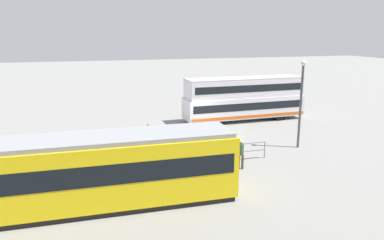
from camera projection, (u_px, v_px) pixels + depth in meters
The scene contains 8 objects.
ground_plane at pixel (206, 132), 28.58m from camera, with size 160.00×160.00×0.00m, color gray.
double_decker_bus at pixel (244, 99), 32.18m from camera, with size 10.90×2.71×3.81m.
tram_yellow at pixel (95, 171), 16.08m from camera, with size 12.68×3.01×3.25m.
pedestrian_near_railing at pixel (149, 135), 24.10m from camera, with size 0.38×0.38×1.79m.
pedestrian_crossing at pixel (241, 152), 20.68m from camera, with size 0.37×0.37×1.75m.
pedestrian_railing at pixel (196, 153), 21.34m from camera, with size 9.01×0.08×1.08m.
info_sign at pixel (141, 139), 20.73m from camera, with size 1.04×0.22×2.47m.
street_lamp at pixel (301, 97), 24.09m from camera, with size 0.36×0.36×5.89m.
Camera 1 is at (9.10, 26.04, 7.61)m, focal length 34.10 mm.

